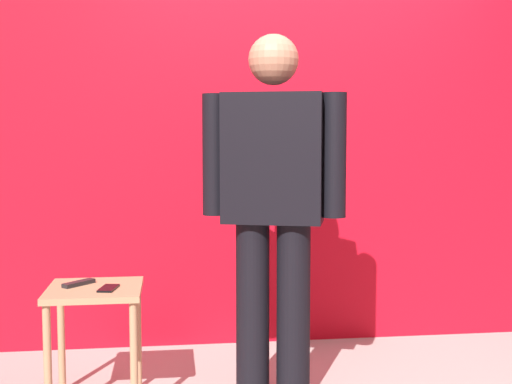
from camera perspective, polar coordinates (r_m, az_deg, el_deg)
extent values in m
cube|color=red|center=(4.21, 4.85, 9.34)|extent=(5.85, 0.12, 3.24)
cylinder|color=black|center=(3.31, -0.28, -10.09)|extent=(0.20, 0.20, 0.87)
cylinder|color=black|center=(3.28, 3.22, -10.23)|extent=(0.20, 0.20, 0.87)
cube|color=black|center=(3.18, 1.49, 2.92)|extent=(0.52, 0.36, 0.62)
cube|color=silver|center=(3.30, 1.79, 3.52)|extent=(0.13, 0.05, 0.52)
cube|color=#C68CB7|center=(3.31, 1.81, 3.20)|extent=(0.05, 0.02, 0.47)
cylinder|color=black|center=(3.24, -3.59, 3.21)|extent=(0.15, 0.15, 0.59)
cylinder|color=black|center=(3.16, 6.70, 3.15)|extent=(0.15, 0.15, 0.59)
sphere|color=#A87A5B|center=(3.20, 1.51, 11.27)|extent=(0.24, 0.24, 0.24)
cube|color=tan|center=(3.27, -13.66, -8.18)|extent=(0.44, 0.44, 0.03)
cylinder|color=tan|center=(3.20, -17.42, -13.93)|extent=(0.04, 0.04, 0.54)
cylinder|color=tan|center=(3.15, -10.41, -14.05)|extent=(0.04, 0.04, 0.54)
cylinder|color=tan|center=(3.55, -16.34, -11.99)|extent=(0.04, 0.04, 0.54)
cylinder|color=tan|center=(3.51, -10.08, -12.06)|extent=(0.04, 0.04, 0.54)
cube|color=black|center=(3.21, -12.53, -8.05)|extent=(0.10, 0.15, 0.01)
cube|color=black|center=(3.32, -14.95, -7.56)|extent=(0.15, 0.15, 0.02)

